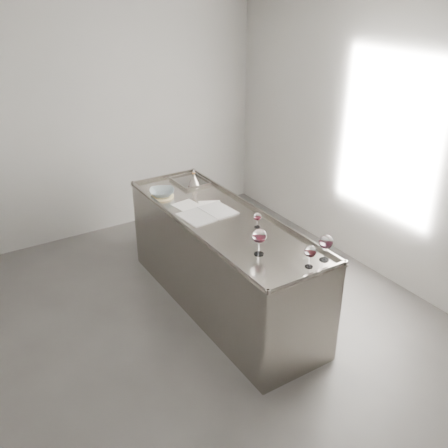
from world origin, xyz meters
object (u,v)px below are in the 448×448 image
wine_glass_left (259,237)px  wine_glass_right (326,243)px  wine_glass_middle (310,252)px  wine_glass_small (257,217)px  notebook (208,214)px  counter (222,262)px  ceramic_bowl (162,192)px  wine_funnel (194,181)px

wine_glass_left → wine_glass_right: wine_glass_left is taller
wine_glass_right → wine_glass_left: bearing=137.6°
wine_glass_middle → wine_glass_small: 0.75m
wine_glass_right → notebook: size_ratio=0.42×
counter → wine_glass_left: (-0.10, -0.72, 0.62)m
wine_glass_right → counter: bearing=104.6°
wine_glass_small → ceramic_bowl: size_ratio=0.55×
wine_glass_left → wine_glass_small: 0.48m
wine_glass_small → ceramic_bowl: (-0.41, 1.04, -0.05)m
wine_glass_middle → notebook: bearing=98.6°
wine_glass_left → notebook: size_ratio=0.43×
wine_glass_middle → wine_funnel: size_ratio=0.90×
wine_glass_left → ceramic_bowl: bearing=95.9°
wine_glass_middle → wine_glass_small: (0.06, 0.75, -0.03)m
wine_glass_left → wine_glass_middle: 0.41m
counter → wine_funnel: size_ratio=12.16×
wine_glass_left → wine_funnel: bearing=80.5°
wine_glass_small → ceramic_bowl: bearing=111.7°
wine_glass_left → wine_glass_small: wine_glass_left is taller
counter → wine_glass_small: 0.67m
counter → wine_glass_right: wine_glass_right is taller
wine_glass_small → notebook: size_ratio=0.26×
notebook → wine_glass_middle: bearing=-86.4°
counter → notebook: (-0.07, 0.13, 0.48)m
counter → wine_glass_left: size_ratio=11.04×
counter → wine_glass_small: size_ratio=17.91×
notebook → counter: bearing=-66.1°
wine_glass_right → wine_funnel: (-0.12, 1.85, -0.09)m
ceramic_bowl → wine_glass_small: bearing=-68.3°
wine_glass_right → wine_glass_small: (-0.11, 0.74, -0.06)m
counter → wine_glass_left: wine_glass_left is taller
counter → ceramic_bowl: ceramic_bowl is taller
ceramic_bowl → wine_funnel: (0.40, 0.07, 0.01)m
wine_glass_middle → wine_funnel: (0.04, 1.86, -0.07)m
ceramic_bowl → wine_funnel: bearing=9.8°
counter → wine_glass_middle: wine_glass_middle is taller
wine_glass_right → ceramic_bowl: size_ratio=0.88×
wine_glass_middle → notebook: size_ratio=0.35×
wine_glass_middle → wine_glass_small: wine_glass_middle is taller
wine_glass_left → wine_funnel: 1.53m
wine_funnel → counter: bearing=-100.9°
wine_glass_middle → counter: bearing=95.8°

